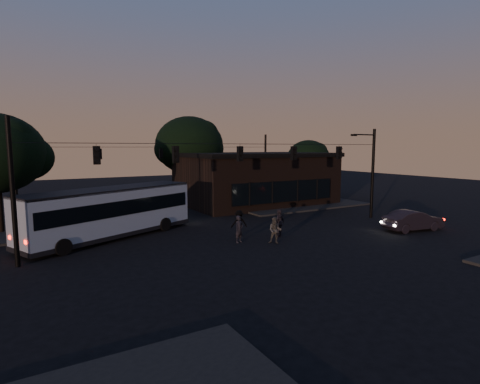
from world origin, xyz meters
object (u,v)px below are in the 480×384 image
pedestrian_d (239,223)px  bus (111,210)px  building (256,178)px  pedestrian_b (275,230)px  pedestrian_a (239,229)px  pedestrian_c (279,223)px  car (413,220)px

pedestrian_d → bus: bearing=-13.8°
building → pedestrian_b: building is taller
pedestrian_a → pedestrian_c: (3.06, -0.10, 0.08)m
pedestrian_b → pedestrian_c: size_ratio=0.90×
pedestrian_c → pedestrian_d: (-2.13, 1.71, -0.07)m
pedestrian_c → pedestrian_d: size_ratio=1.08×
pedestrian_c → pedestrian_d: pedestrian_c is taller
building → pedestrian_a: bearing=-126.4°
bus → pedestrian_a: 8.61m
pedestrian_d → pedestrian_b: bearing=118.9°
pedestrian_b → pedestrian_c: bearing=88.6°
pedestrian_a → pedestrian_b: bearing=-56.3°
building → pedestrian_d: 15.03m
building → car: building is taller
building → bus: 18.51m
car → pedestrian_c: bearing=81.2°
bus → pedestrian_a: (6.66, -5.36, -1.01)m
pedestrian_a → pedestrian_b: 2.25m
bus → pedestrian_d: bus is taller
pedestrian_c → pedestrian_d: 2.73m
building → pedestrian_d: (-9.02, -11.88, -1.84)m
car → pedestrian_b: (-10.78, 2.05, 0.11)m
bus → pedestrian_d: (7.59, -3.75, -1.00)m
pedestrian_a → pedestrian_d: bearing=40.2°
pedestrian_a → pedestrian_c: size_ratio=0.92×
building → pedestrian_d: size_ratio=8.89×
building → pedestrian_b: size_ratio=9.15×
pedestrian_b → pedestrian_d: (-0.87, 2.95, 0.03)m
pedestrian_b → pedestrian_c: 1.77m
pedestrian_a → pedestrian_d: 1.86m
car → pedestrian_b: 10.98m
building → car: 17.20m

